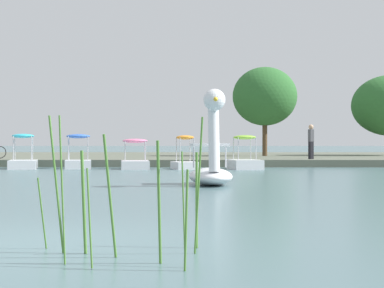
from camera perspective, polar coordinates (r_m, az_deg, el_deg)
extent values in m
plane|color=slate|center=(8.57, -13.09, -8.22)|extent=(419.60, 419.60, 0.00)
cube|color=#5B6051|center=(45.93, -1.99, -1.17)|extent=(139.54, 25.57, 0.36)
ellipsoid|color=white|center=(19.57, 1.58, -2.76)|extent=(1.48, 2.75, 0.50)
cylinder|color=white|center=(18.71, 1.87, 0.66)|extent=(0.37, 0.66, 2.04)
sphere|color=white|center=(18.58, 1.92, 3.78)|extent=(0.67, 0.67, 0.61)
cone|color=yellow|center=(18.34, 2.01, 3.83)|extent=(0.37, 0.38, 0.34)
cube|color=white|center=(19.76, 1.52, -0.07)|extent=(1.16, 1.22, 0.08)
cylinder|color=silver|center=(19.72, 0.13, -1.04)|extent=(0.04, 0.04, 0.67)
cylinder|color=silver|center=(19.82, 2.89, -1.04)|extent=(0.04, 0.04, 0.67)
cube|color=white|center=(31.05, 4.50, -1.74)|extent=(1.66, 2.27, 0.44)
ellipsoid|color=#8CCC38|center=(31.03, 4.50, 0.57)|extent=(1.24, 1.35, 0.20)
cylinder|color=#B7B7BF|center=(31.39, 3.55, -0.38)|extent=(0.04, 0.04, 1.03)
cylinder|color=#B7B7BF|center=(31.59, 5.02, -0.37)|extent=(0.04, 0.04, 1.03)
cylinder|color=#B7B7BF|center=(30.47, 3.96, -0.39)|extent=(0.04, 0.04, 1.03)
cylinder|color=#B7B7BF|center=(30.68, 5.48, -0.39)|extent=(0.04, 0.04, 1.03)
cube|color=white|center=(30.97, -0.59, -1.83)|extent=(1.42, 1.92, 0.34)
ellipsoid|color=orange|center=(30.95, -0.59, 0.56)|extent=(1.04, 1.15, 0.20)
cylinder|color=#B7B7BF|center=(31.26, -1.34, -0.47)|extent=(0.04, 0.04, 1.13)
cylinder|color=#B7B7BF|center=(31.41, -0.17, -0.47)|extent=(0.04, 0.04, 1.13)
cylinder|color=#B7B7BF|center=(30.50, -1.02, -0.49)|extent=(0.04, 0.04, 1.13)
cylinder|color=#B7B7BF|center=(30.65, 0.18, -0.48)|extent=(0.04, 0.04, 1.13)
cube|color=white|center=(31.15, -4.87, -1.78)|extent=(1.50, 2.15, 0.39)
ellipsoid|color=pink|center=(31.13, -4.87, 0.27)|extent=(1.28, 1.22, 0.20)
cylinder|color=#B7B7BF|center=(31.56, -5.73, -0.57)|extent=(0.04, 0.04, 0.92)
cylinder|color=#B7B7BF|center=(31.58, -4.04, -0.56)|extent=(0.04, 0.04, 0.92)
cylinder|color=#B7B7BF|center=(30.69, -5.72, -0.59)|extent=(0.04, 0.04, 0.92)
cylinder|color=#B7B7BF|center=(30.71, -3.98, -0.59)|extent=(0.04, 0.04, 0.92)
cube|color=white|center=(31.94, -9.66, -1.72)|extent=(1.48, 2.02, 0.40)
ellipsoid|color=blue|center=(31.92, -9.66, 0.66)|extent=(1.29, 1.35, 0.20)
cylinder|color=#B7B7BF|center=(32.40, -10.43, -0.35)|extent=(0.04, 0.04, 1.13)
cylinder|color=#B7B7BF|center=(32.39, -8.86, -0.34)|extent=(0.04, 0.04, 1.13)
cylinder|color=#B7B7BF|center=(31.46, -10.48, -0.36)|extent=(0.04, 0.04, 1.13)
cylinder|color=#B7B7BF|center=(31.44, -8.86, -0.36)|extent=(0.04, 0.04, 1.13)
cube|color=white|center=(32.29, -14.18, -1.70)|extent=(1.66, 2.39, 0.40)
ellipsoid|color=#2DB7D1|center=(32.27, -14.19, 0.67)|extent=(1.26, 1.49, 0.20)
cylinder|color=#B7B7BF|center=(32.83, -14.84, -0.33)|extent=(0.04, 0.04, 1.14)
cylinder|color=#B7B7BF|center=(32.78, -13.42, -0.33)|extent=(0.04, 0.04, 1.14)
cylinder|color=#B7B7BF|center=(31.78, -14.98, -0.34)|extent=(0.04, 0.04, 1.14)
cylinder|color=#B7B7BF|center=(31.72, -13.51, -0.34)|extent=(0.04, 0.04, 1.14)
cylinder|color=#4C3823|center=(43.12, 6.22, 1.33)|extent=(0.31, 0.31, 3.53)
ellipsoid|color=#2D662D|center=(43.21, 6.22, 4.06)|extent=(4.25, 3.91, 3.75)
cube|color=black|center=(35.37, 10.09, -0.53)|extent=(0.27, 0.28, 0.91)
cube|color=#4C4C51|center=(35.37, 10.09, 0.72)|extent=(0.30, 0.31, 0.64)
sphere|color=tan|center=(35.37, 10.09, 1.44)|extent=(0.25, 0.25, 0.25)
torus|color=black|center=(37.52, -16.04, -0.68)|extent=(0.66, 0.19, 0.67)
cylinder|color=#4C7F33|center=(6.75, -0.72, -5.54)|extent=(0.05, 0.16, 1.15)
cylinder|color=#4C7F33|center=(7.67, -11.48, -3.38)|extent=(0.18, 0.04, 1.55)
cylinder|color=#4C7F33|center=(6.87, -2.82, -4.98)|extent=(0.05, 0.11, 1.27)
cylinder|color=#4C7F33|center=(6.52, -0.50, -6.50)|extent=(0.05, 0.04, 0.98)
cylinder|color=#4C7F33|center=(6.76, -8.72, -6.23)|extent=(0.09, 0.17, 0.98)
cylinder|color=#4C7F33|center=(7.63, -9.21, -4.89)|extent=(0.08, 0.07, 1.16)
cylinder|color=#4C7F33|center=(8.03, -12.64, -5.77)|extent=(0.10, 0.09, 0.83)
cylinder|color=#4C7F33|center=(7.94, 0.40, -4.78)|extent=(0.03, 0.10, 1.13)
cylinder|color=#4C7F33|center=(7.42, 0.56, -3.58)|extent=(0.11, 0.16, 1.52)
cylinder|color=#4C7F33|center=(7.00, -10.99, -3.80)|extent=(0.10, 0.16, 1.52)
cylinder|color=#4C7F33|center=(7.24, -7.00, -4.43)|extent=(0.14, 0.14, 1.33)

